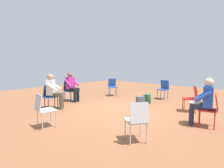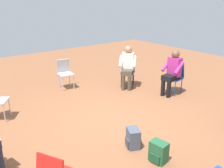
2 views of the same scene
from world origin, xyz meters
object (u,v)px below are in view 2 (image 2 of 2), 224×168
Objects in this scene: chair_west at (175,76)px; person_in_white at (128,65)px; person_in_magenta at (172,70)px; backpack_by_empty_chair at (133,139)px; chair_southwest at (128,70)px; chair_south at (65,72)px; backpack_near_laptop_user at (159,153)px.

chair_west is 0.69× the size of person_in_white.
backpack_by_empty_chair is (2.58, 1.28, -0.54)m from person_in_magenta.
chair_southwest is 0.69× the size of person_in_white.
chair_south is at bearing -98.03° from backpack_by_empty_chair.
person_in_white reaches higher than chair_west.
backpack_near_laptop_user is 0.57m from backpack_by_empty_chair.
chair_west is 1.39m from person_in_white.
chair_west is at bearing -154.68° from backpack_by_empty_chair.
chair_southwest is 3.33m from backpack_by_empty_chair.
chair_southwest is 0.69× the size of person_in_magenta.
chair_west is at bearing -145.30° from backpack_near_laptop_user.
person_in_white is 1.00× the size of person_in_magenta.
chair_south is at bearing -96.26° from backpack_near_laptop_user.
chair_southwest is 2.36× the size of backpack_near_laptop_user.
person_in_magenta is 2.93m from backpack_by_empty_chair.
person_in_white reaches higher than chair_southwest.
person_in_magenta reaches higher than backpack_near_laptop_user.
person_in_magenta is (-2.08, 2.28, 0.20)m from chair_south.
person_in_white is at bearing 26.64° from chair_west.
chair_south is 1.86m from person_in_white.
chair_south reaches higher than backpack_near_laptop_user.
person_in_magenta is (-0.48, 1.28, 0.20)m from chair_southwest.
backpack_near_laptop_user is (2.53, 1.85, -0.54)m from person_in_magenta.
person_in_magenta is at bearing 156.92° from chair_southwest.
backpack_by_empty_chair is (0.50, 3.56, -0.34)m from chair_south.
person_in_white is 3.44× the size of backpack_by_empty_chair.
backpack_near_laptop_user is at bearing 94.91° from backpack_by_empty_chair.
chair_south is 4.16m from backpack_near_laptop_user.
person_in_white is at bearing -122.67° from backpack_near_laptop_user.
chair_southwest is (-1.60, 0.99, 0.00)m from chair_south.
backpack_by_empty_chair is at bearing 109.27° from person_in_magenta.
backpack_near_laptop_user is at bearing 103.76° from person_in_white.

